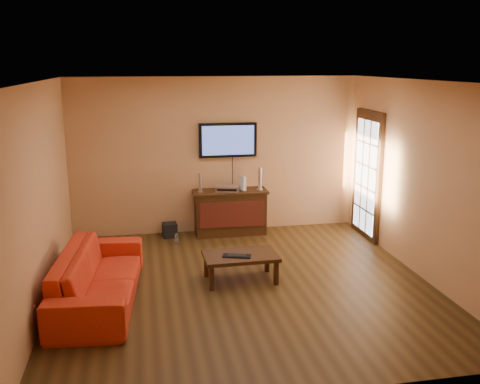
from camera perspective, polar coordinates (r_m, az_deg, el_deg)
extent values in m
plane|color=#34230E|center=(7.32, 0.40, -9.91)|extent=(5.00, 5.00, 0.00)
plane|color=tan|center=(9.31, -2.55, 3.90)|extent=(5.00, 0.00, 5.00)
plane|color=tan|center=(6.87, -20.49, -0.47)|extent=(0.00, 5.00, 5.00)
plane|color=tan|center=(7.76, 18.86, 1.20)|extent=(0.00, 5.00, 5.00)
plane|color=white|center=(6.71, 0.44, 11.73)|extent=(5.00, 5.00, 0.00)
cube|color=black|center=(9.28, 13.41, 1.63)|extent=(0.06, 1.02, 2.22)
cube|color=white|center=(9.27, 13.21, 1.62)|extent=(0.01, 0.79, 1.89)
cube|color=black|center=(9.32, -1.06, -2.28)|extent=(1.21, 0.45, 0.74)
cube|color=#35100A|center=(9.09, -0.81, -2.45)|extent=(1.11, 0.02, 0.44)
cube|color=black|center=(9.22, -1.07, 0.04)|extent=(1.28, 0.49, 0.04)
cube|color=black|center=(9.25, -1.30, 5.56)|extent=(1.00, 0.07, 0.59)
cube|color=#3F53A4|center=(9.21, -1.26, 5.53)|extent=(0.90, 0.01, 0.50)
cube|color=black|center=(7.33, 0.05, -6.83)|extent=(1.01, 0.62, 0.05)
cube|color=black|center=(7.11, -3.06, -9.19)|extent=(0.06, 0.06, 0.33)
cube|color=black|center=(7.29, 3.87, -8.63)|extent=(0.06, 0.06, 0.33)
cube|color=black|center=(7.55, -3.64, -7.80)|extent=(0.06, 0.06, 0.33)
cube|color=black|center=(7.71, 2.89, -7.31)|extent=(0.06, 0.06, 0.33)
imported|color=red|center=(6.92, -14.89, -7.80)|extent=(0.87, 2.33, 0.89)
cylinder|color=silver|center=(9.13, -4.26, 0.05)|extent=(0.09, 0.09, 0.01)
cylinder|color=silver|center=(9.10, -4.28, 1.05)|extent=(0.05, 0.05, 0.31)
cylinder|color=silver|center=(9.27, 2.13, 0.29)|extent=(0.11, 0.11, 0.02)
cylinder|color=silver|center=(9.23, 2.14, 1.47)|extent=(0.06, 0.06, 0.37)
cube|color=silver|center=(9.19, -1.31, 0.41)|extent=(0.45, 0.38, 0.09)
cube|color=white|center=(9.23, 0.29, 0.97)|extent=(0.10, 0.19, 0.25)
cube|color=black|center=(9.29, -7.51, -4.04)|extent=(0.26, 0.26, 0.24)
cylinder|color=white|center=(8.91, -6.76, -5.02)|extent=(0.07, 0.07, 0.17)
sphere|color=white|center=(8.88, -6.78, -4.47)|extent=(0.03, 0.03, 0.03)
cube|color=black|center=(7.24, -0.34, -6.84)|extent=(0.40, 0.25, 0.02)
cube|color=black|center=(7.23, -0.34, -6.75)|extent=(0.26, 0.17, 0.01)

